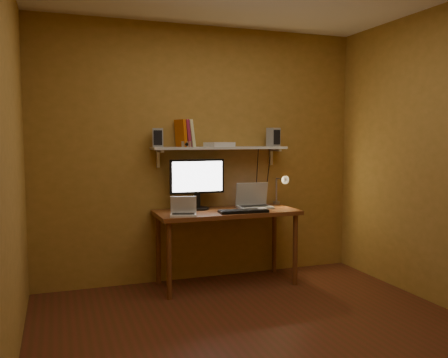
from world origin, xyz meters
name	(u,v)px	position (x,y,z in m)	size (l,w,h in m)	color
room	(268,161)	(0.00, 0.00, 1.30)	(3.44, 3.24, 2.64)	#592416
desk	(227,219)	(0.15, 1.28, 0.66)	(1.40, 0.60, 0.75)	brown
wall_shelf	(220,148)	(0.15, 1.47, 1.36)	(1.40, 0.25, 0.21)	silver
monitor	(197,181)	(-0.10, 1.44, 1.03)	(0.56, 0.24, 0.50)	black
laptop	(253,201)	(0.48, 1.37, 0.82)	(0.35, 0.26, 0.25)	gray
netbook	(183,210)	(-0.33, 1.11, 0.80)	(0.28, 0.23, 0.18)	silver
keyboard	(243,211)	(0.26, 1.10, 0.76)	(0.47, 0.16, 0.03)	black
mouse	(262,209)	(0.45, 1.11, 0.77)	(0.11, 0.07, 0.04)	silver
desk_lamp	(281,186)	(0.81, 1.41, 0.96)	(0.09, 0.23, 0.38)	silver
speaker_left	(158,138)	(-0.49, 1.47, 1.47)	(0.10, 0.10, 0.18)	gray
speaker_right	(273,137)	(0.74, 1.46, 1.47)	(0.11, 0.11, 0.20)	gray
books	(185,133)	(-0.22, 1.48, 1.51)	(0.18, 0.20, 0.27)	#C7590E
shelf_camera	(186,144)	(-0.22, 1.41, 1.40)	(0.10, 0.05, 0.06)	silver
router	(219,144)	(0.14, 1.48, 1.40)	(0.27, 0.18, 0.05)	silver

